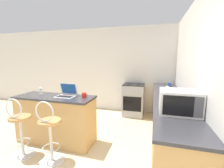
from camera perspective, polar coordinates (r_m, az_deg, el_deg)
The scene contains 14 objects.
ground_plane at distance 2.76m, azimuth -19.15°, elevation -27.48°, with size 20.00×20.00×0.00m, color beige.
wall_back at distance 4.79m, azimuth -0.48°, elevation 5.40°, with size 12.00×0.06×2.60m.
wall_right at distance 1.91m, azimuth 34.48°, elevation -2.26°, with size 0.06×12.00×2.60m.
breakfast_bar at distance 3.23m, azimuth -20.55°, elevation -12.40°, with size 1.54×0.56×0.93m.
counter_right at distance 3.16m, azimuth 20.72°, elevation -12.93°, with size 0.60×3.31×0.93m.
bar_stool_near at distance 3.03m, azimuth -31.64°, elevation -14.33°, with size 0.40×0.40×1.03m.
bar_stool_far at distance 2.65m, azimuth -22.69°, elevation -16.98°, with size 0.40×0.40×1.03m.
laptop at distance 3.01m, azimuth -16.89°, elevation -3.30°, with size 0.36×0.30×0.25m.
microwave at distance 2.15m, azimuth 24.32°, elevation -6.25°, with size 0.49×0.38×0.31m.
stove_range at distance 4.44m, azimuth 8.16°, elevation -5.95°, with size 0.59×0.58×0.94m.
mug_red at distance 2.82m, azimuth -10.59°, elevation -4.23°, with size 0.10×0.08×0.09m.
mug_white at distance 3.69m, azimuth 20.35°, elevation -1.51°, with size 0.10×0.09×0.09m.
mug_blue at distance 4.15m, azimuth 21.02°, elevation -0.26°, with size 0.09×0.07×0.10m.
wine_glass_short at distance 3.39m, azimuth -25.52°, elevation -1.75°, with size 0.07×0.07×0.14m.
Camera 1 is at (1.33, -1.78, 1.63)m, focal length 24.00 mm.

